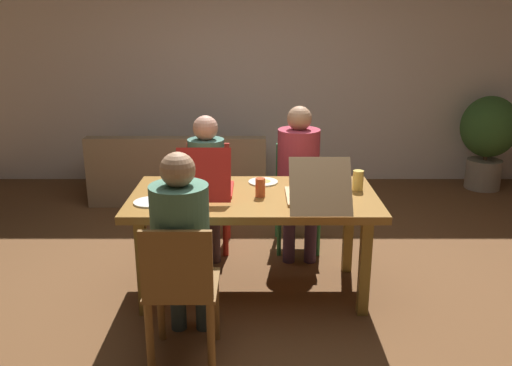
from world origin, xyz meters
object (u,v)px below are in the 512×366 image
chair_1 (210,194)px  drinking_glass_0 (263,188)px  chair_0 (299,189)px  plate_1 (152,202)px  pizza_box_1 (318,194)px  drinking_glass_3 (360,181)px  plate_0 (265,182)px  couch (183,173)px  person_0 (301,168)px  chair_2 (183,290)px  dining_table (256,205)px  pizza_box_0 (209,186)px  person_2 (184,239)px  person_1 (208,173)px  potted_plant (491,135)px  drinking_glass_1 (320,173)px  drinking_glass_2 (298,171)px

chair_1 → drinking_glass_0: (0.45, -0.91, 0.35)m
chair_0 → plate_1: chair_0 is taller
pizza_box_1 → drinking_glass_3: pizza_box_1 is taller
chair_0 → drinking_glass_0: bearing=-109.2°
plate_0 → couch: plate_0 is taller
person_0 → chair_1: 0.83m
chair_2 → couch: bearing=97.9°
drinking_glass_0 → chair_2: bearing=-118.6°
dining_table → drinking_glass_0: 0.16m
chair_2 → plate_0: size_ratio=3.99×
drinking_glass_3 → plate_1: bearing=-169.0°
pizza_box_0 → pizza_box_1: (0.75, -0.17, -0.00)m
chair_1 → drinking_glass_3: bearing=-33.9°
chair_1 → plate_0: chair_1 is taller
dining_table → person_2: 0.85m
chair_0 → person_1: (-0.78, -0.17, 0.19)m
drinking_glass_3 → potted_plant: (1.96, 2.39, -0.17)m
dining_table → person_1: 0.83m
pizza_box_1 → plate_0: size_ratio=2.78×
person_1 → person_0: bearing=2.1°
person_1 → drinking_glass_1: (0.89, -0.38, 0.12)m
chair_2 → plate_0: (0.47, 1.15, 0.29)m
plate_1 → dining_table: bearing=14.7°
pizza_box_1 → potted_plant: 3.49m
person_0 → chair_2: size_ratio=1.41×
person_1 → drinking_glass_2: (0.72, -0.38, 0.13)m
chair_0 → person_1: person_1 is taller
plate_0 → plate_1: 0.89m
person_2 → couch: bearing=98.3°
plate_1 → couch: size_ratio=0.11×
chair_0 → drinking_glass_2: 0.64m
chair_0 → chair_2: (-0.78, -1.77, -0.03)m
person_2 → chair_0: bearing=64.7°
chair_1 → person_2: person_2 is taller
chair_1 → drinking_glass_1: bearing=-30.1°
pizza_box_1 → drinking_glass_2: size_ratio=4.19×
person_2 → couch: 2.98m
pizza_box_1 → person_2: bearing=-143.6°
person_1 → pizza_box_1: (0.82, -0.87, 0.11)m
pizza_box_1 → couch: bearing=118.3°
plate_1 → drinking_glass_1: bearing=24.4°
person_2 → drinking_glass_0: person_2 is taller
drinking_glass_3 → pizza_box_1: bearing=-144.2°
plate_0 → drinking_glass_0: size_ratio=1.70×
chair_0 → plate_1: size_ratio=4.06×
chair_0 → chair_1: 0.78m
couch → person_1: bearing=-73.6°
person_0 → pizza_box_0: 1.02m
dining_table → couch: 2.36m
drinking_glass_0 → drinking_glass_2: (0.27, 0.39, 0.01)m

